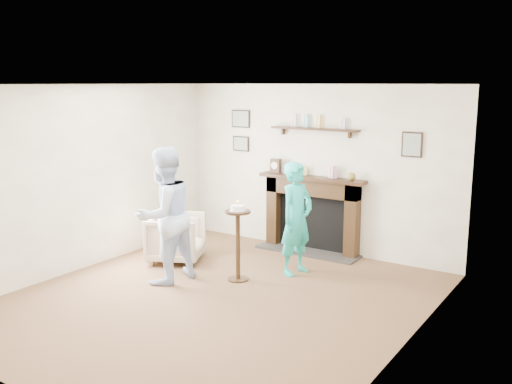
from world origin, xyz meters
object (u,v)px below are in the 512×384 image
pedestal_table (238,231)px  woman (296,273)px  man (166,281)px  armchair (177,261)px

pedestal_table → woman: bearing=52.6°
man → woman: (1.25, 1.19, 0.00)m
woman → armchair: bearing=115.8°
armchair → man: bearing=-174.2°
man → pedestal_table: (0.75, 0.55, 0.65)m
man → woman: bearing=142.1°
armchair → woman: woman is taller
woman → pedestal_table: size_ratio=1.43×
armchair → woman: (1.70, 0.46, 0.00)m
man → pedestal_table: 1.13m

